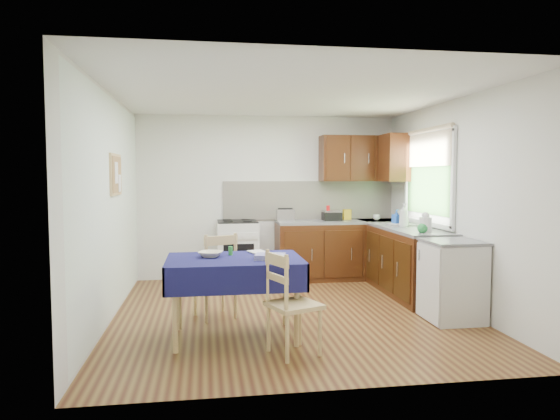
{
  "coord_description": "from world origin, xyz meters",
  "views": [
    {
      "loc": [
        -0.97,
        -5.59,
        1.59
      ],
      "look_at": [
        -0.11,
        0.12,
        1.19
      ],
      "focal_mm": 32.0,
      "sensor_mm": 36.0,
      "label": 1
    }
  ],
  "objects": [
    {
      "name": "soap_bottle_b",
      "position": [
        1.69,
        1.06,
        1.01
      ],
      "size": [
        0.13,
        0.12,
        0.21
      ],
      "primitive_type": "imported",
      "rotation": [
        0.0,
        0.0,
        1.96
      ],
      "color": "blue",
      "rests_on": "worktop_right"
    },
    {
      "name": "splashback",
      "position": [
        0.65,
        2.08,
        1.2
      ],
      "size": [
        2.7,
        0.02,
        0.6
      ],
      "primitive_type": "cube",
      "color": "white",
      "rests_on": "wall_back"
    },
    {
      "name": "soap_bottle_a",
      "position": [
        1.65,
        0.72,
        1.06
      ],
      "size": [
        0.17,
        0.17,
        0.32
      ],
      "primitive_type": "imported",
      "rotation": [
        0.0,
        0.0,
        0.56
      ],
      "color": "silver",
      "rests_on": "worktop_right"
    },
    {
      "name": "corkboard",
      "position": [
        -1.97,
        0.3,
        1.6
      ],
      "size": [
        0.04,
        0.62,
        0.47
      ],
      "color": "tan",
      "rests_on": "wall_left"
    },
    {
      "name": "wall_back",
      "position": [
        0.0,
        2.1,
        1.25
      ],
      "size": [
        4.0,
        0.02,
        2.5
      ],
      "primitive_type": "cube",
      "color": "silver",
      "rests_on": "ground"
    },
    {
      "name": "book",
      "position": [
        -0.51,
        -0.53,
        0.8
      ],
      "size": [
        0.22,
        0.26,
        0.02
      ],
      "primitive_type": "imported",
      "rotation": [
        0.0,
        0.0,
        0.32
      ],
      "color": "white",
      "rests_on": "dining_table"
    },
    {
      "name": "sauce_bottle",
      "position": [
        0.87,
        1.73,
        1.02
      ],
      "size": [
        0.05,
        0.05,
        0.24
      ],
      "primitive_type": "cylinder",
      "color": "red",
      "rests_on": "worktop_back"
    },
    {
      "name": "spice_jar",
      "position": [
        -0.72,
        -0.61,
        0.83
      ],
      "size": [
        0.04,
        0.04,
        0.09
      ],
      "primitive_type": "cylinder",
      "color": "#24852C",
      "rests_on": "dining_table"
    },
    {
      "name": "stove",
      "position": [
        -0.5,
        1.8,
        0.46
      ],
      "size": [
        0.6,
        0.61,
        0.92
      ],
      "color": "silver",
      "rests_on": "ground"
    },
    {
      "name": "floor",
      "position": [
        0.0,
        0.0,
        0.0
      ],
      "size": [
        4.2,
        4.2,
        0.0
      ],
      "primitive_type": "plane",
      "color": "#492413",
      "rests_on": "ground"
    },
    {
      "name": "wall_left",
      "position": [
        -2.0,
        0.0,
        1.25
      ],
      "size": [
        0.02,
        4.2,
        2.5
      ],
      "primitive_type": "cube",
      "color": "white",
      "rests_on": "ground"
    },
    {
      "name": "worktop_right",
      "position": [
        1.7,
        0.65,
        0.88
      ],
      "size": [
        0.6,
        1.7,
        0.04
      ],
      "primitive_type": "cube",
      "color": "slate",
      "rests_on": "base_cabinets"
    },
    {
      "name": "upper_cabinets",
      "position": [
        1.52,
        1.8,
        1.85
      ],
      "size": [
        1.2,
        0.85,
        0.7
      ],
      "color": "#321808",
      "rests_on": "wall_back"
    },
    {
      "name": "base_cabinets",
      "position": [
        1.36,
        1.26,
        0.43
      ],
      "size": [
        1.9,
        2.3,
        0.86
      ],
      "color": "#321808",
      "rests_on": "ground"
    },
    {
      "name": "sandwich_press",
      "position": [
        0.95,
        1.81,
        0.98
      ],
      "size": [
        0.27,
        0.23,
        0.16
      ],
      "rotation": [
        0.0,
        0.0,
        0.32
      ],
      "color": "black",
      "rests_on": "worktop_back"
    },
    {
      "name": "wall_right",
      "position": [
        2.0,
        0.0,
        1.25
      ],
      "size": [
        0.02,
        4.2,
        2.5
      ],
      "primitive_type": "cube",
      "color": "silver",
      "rests_on": "ground"
    },
    {
      "name": "chair_near",
      "position": [
        -0.24,
        -1.32,
        0.49
      ],
      "size": [
        0.53,
        0.53,
        0.93
      ],
      "rotation": [
        0.0,
        0.0,
        1.94
      ],
      "color": "tan",
      "rests_on": "ground"
    },
    {
      "name": "tea_towel",
      "position": [
        -0.36,
        -0.91,
        0.82
      ],
      "size": [
        0.33,
        0.29,
        0.05
      ],
      "primitive_type": "cube",
      "rotation": [
        0.0,
        0.0,
        -0.26
      ],
      "color": "#2B2893",
      "rests_on": "dining_table"
    },
    {
      "name": "ceiling",
      "position": [
        0.0,
        0.0,
        2.5
      ],
      "size": [
        4.0,
        4.2,
        0.02
      ],
      "primitive_type": "cube",
      "color": "silver",
      "rests_on": "wall_back"
    },
    {
      "name": "worktop_back",
      "position": [
        1.05,
        1.8,
        0.88
      ],
      "size": [
        1.9,
        0.6,
        0.04
      ],
      "primitive_type": "cube",
      "color": "slate",
      "rests_on": "base_cabinets"
    },
    {
      "name": "window",
      "position": [
        1.97,
        0.7,
        1.65
      ],
      "size": [
        0.04,
        1.48,
        1.26
      ],
      "color": "#2E5824",
      "rests_on": "wall_right"
    },
    {
      "name": "dining_table",
      "position": [
        -0.69,
        -0.79,
        0.69
      ],
      "size": [
        1.3,
        0.88,
        0.79
      ],
      "rotation": [
        0.0,
        0.0,
        0.22
      ],
      "color": "#100F3F",
      "rests_on": "ground"
    },
    {
      "name": "kettle",
      "position": [
        1.66,
        0.06,
        1.01
      ],
      "size": [
        0.15,
        0.15,
        0.25
      ],
      "color": "silver",
      "rests_on": "worktop_right"
    },
    {
      "name": "yellow_packet",
      "position": [
        1.22,
        1.92,
        0.98
      ],
      "size": [
        0.14,
        0.11,
        0.16
      ],
      "primitive_type": "cube",
      "rotation": [
        0.0,
        0.0,
        -0.25
      ],
      "color": "gold",
      "rests_on": "worktop_back"
    },
    {
      "name": "wall_front",
      "position": [
        0.0,
        -2.1,
        1.25
      ],
      "size": [
        4.0,
        0.02,
        2.5
      ],
      "primitive_type": "cube",
      "color": "silver",
      "rests_on": "ground"
    },
    {
      "name": "dish_rack",
      "position": [
        1.73,
        0.94,
        0.92
      ],
      "size": [
        0.39,
        0.29,
        0.18
      ],
      "rotation": [
        0.0,
        0.0,
        -0.04
      ],
      "color": "#96969B",
      "rests_on": "worktop_right"
    },
    {
      "name": "chair_far",
      "position": [
        -0.85,
        -0.08,
        0.51
      ],
      "size": [
        0.55,
        0.55,
        0.96
      ],
      "rotation": [
        0.0,
        0.0,
        3.52
      ],
      "color": "tan",
      "rests_on": "ground"
    },
    {
      "name": "cup",
      "position": [
        1.64,
        1.75,
        0.94
      ],
      "size": [
        0.13,
        0.13,
        0.09
      ],
      "primitive_type": "imported",
      "rotation": [
        0.0,
        0.0,
        -0.23
      ],
      "color": "white",
      "rests_on": "worktop_back"
    },
    {
      "name": "fridge",
      "position": [
        1.7,
        -0.55,
        0.44
      ],
      "size": [
        0.58,
        0.6,
        0.89
      ],
      "color": "silver",
      "rests_on": "ground"
    },
    {
      "name": "toaster",
      "position": [
        0.22,
        1.78,
        0.99
      ],
      "size": [
        0.26,
        0.16,
        0.2
      ],
      "rotation": [
        0.0,
        0.0,
        0.09
      ],
      "color": "#B5B5BA",
      "rests_on": "worktop_back"
    },
    {
      "name": "plate_bowl",
      "position": [
        -0.92,
        -0.69,
        0.82
      ],
      "size": [
        0.29,
        0.29,
        0.06
      ],
      "primitive_type": "imported",
      "rotation": [
        0.0,
        0.0,
        -0.32
      ],
      "color": "beige",
      "rests_on": "dining_table"
    },
    {
      "name": "soap_bottle_c",
      "position": [
        1.61,
        0.03,
        0.98
      ],
      "size": [
        0.13,
        0.13,
        0.16
      ],
      "primitive_type": "imported",
      "rotation": [
        0.0,
        0.0,
        3.12
      ],
      "color": "#227E37",
      "rests_on": "worktop_right"
    },
    {
      "name": "worktop_corner",
      "position": [
        1.7,
        1.8,
        0.88
      ],
      "size": [
        0.6,
        0.6,
        0.04
      ],
      "primitive_type": "cube",
      "color": "slate",
      "rests_on": "base_cabinets"
    }
  ]
}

